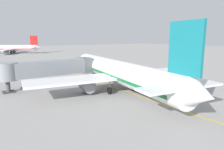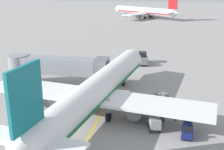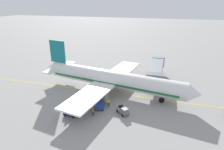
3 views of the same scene
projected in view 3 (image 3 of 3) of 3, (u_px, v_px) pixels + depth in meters
The scene contains 10 objects.
ground_plane at pixel (111, 93), 43.99m from camera, with size 400.00×400.00×0.00m, color gray.
gate_lead_in_line at pixel (111, 93), 43.99m from camera, with size 0.24×80.00×0.01m, color gold.
parked_airliner at pixel (111, 79), 43.44m from camera, with size 30.45×37.26×10.63m.
jet_bridge at pixel (157, 69), 48.77m from camera, with size 17.00×3.50×4.98m.
baggage_tug_lead at pixel (123, 111), 35.68m from camera, with size 2.56×2.67×1.62m.
baggage_tug_trailing at pixel (71, 112), 35.11m from camera, with size 1.42×2.57×1.62m.
baggage_cart_front at pixel (98, 105), 37.04m from camera, with size 1.74×2.98×1.58m.
baggage_cart_second_in_train at pixel (84, 102), 38.11m from camera, with size 1.74×2.98×1.58m.
ground_crew_wing_walker at pixel (108, 102), 38.14m from camera, with size 0.45×0.67×1.69m.
ground_crew_loader at pixel (93, 111), 35.11m from camera, with size 0.51×0.63×1.69m.
Camera 3 is at (37.92, 11.27, 19.67)m, focal length 31.13 mm.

